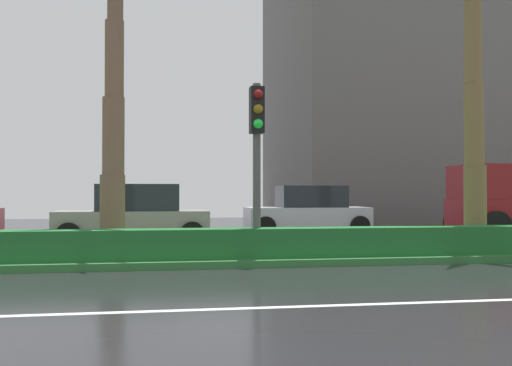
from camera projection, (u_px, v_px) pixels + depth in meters
traffic_signal_median_right at (257, 137)px, 12.55m from camera, size 0.28×0.43×3.58m
car_in_traffic_third at (134, 215)px, 17.49m from camera, size 4.30×2.02×1.72m
car_in_traffic_fourth at (308, 211)px, 21.61m from camera, size 4.30×2.02×1.72m
building_far_right at (413, 89)px, 33.90m from camera, size 14.84×12.00×14.44m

